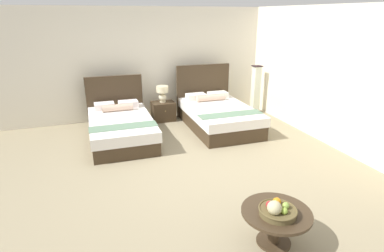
# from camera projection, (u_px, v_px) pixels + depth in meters

# --- Properties ---
(ground_plane) EXTENTS (9.29, 9.91, 0.02)m
(ground_plane) POSITION_uv_depth(u_px,v_px,m) (199.00, 167.00, 5.41)
(ground_plane) COLOR gray
(wall_back) EXTENTS (9.29, 0.12, 2.66)m
(wall_back) POSITION_uv_depth(u_px,v_px,m) (155.00, 63.00, 7.76)
(wall_back) COLOR white
(wall_back) RESTS_ON ground
(wall_side_right) EXTENTS (0.12, 5.51, 2.66)m
(wall_side_right) POSITION_uv_depth(u_px,v_px,m) (327.00, 76.00, 6.19)
(wall_side_right) COLOR #F0E5CD
(wall_side_right) RESTS_ON ground
(bed_near_window) EXTENTS (1.30, 2.18, 1.16)m
(bed_near_window) POSITION_uv_depth(u_px,v_px,m) (121.00, 126.00, 6.53)
(bed_near_window) COLOR #3D2E1E
(bed_near_window) RESTS_ON ground
(bed_near_corner) EXTENTS (1.40, 2.20, 1.30)m
(bed_near_corner) POSITION_uv_depth(u_px,v_px,m) (218.00, 115.00, 7.21)
(bed_near_corner) COLOR #3D2E1E
(bed_near_corner) RESTS_ON ground
(nightstand) EXTENTS (0.55, 0.45, 0.46)m
(nightstand) POSITION_uv_depth(u_px,v_px,m) (163.00, 111.00, 7.68)
(nightstand) COLOR #3D2E1E
(nightstand) RESTS_ON ground
(table_lamp) EXTENTS (0.29, 0.29, 0.39)m
(table_lamp) POSITION_uv_depth(u_px,v_px,m) (162.00, 92.00, 7.54)
(table_lamp) COLOR beige
(table_lamp) RESTS_ON nightstand
(coffee_table) EXTENTS (0.78, 0.78, 0.43)m
(coffee_table) POSITION_uv_depth(u_px,v_px,m) (276.00, 219.00, 3.50)
(coffee_table) COLOR #3D2E1E
(coffee_table) RESTS_ON ground
(fruit_bowl) EXTENTS (0.42, 0.42, 0.21)m
(fruit_bowl) POSITION_uv_depth(u_px,v_px,m) (277.00, 210.00, 3.37)
(fruit_bowl) COLOR brown
(fruit_bowl) RESTS_ON coffee_table
(floor_lamp_corner) EXTENTS (0.22, 0.22, 1.25)m
(floor_lamp_corner) POSITION_uv_depth(u_px,v_px,m) (256.00, 90.00, 8.15)
(floor_lamp_corner) COLOR #2C1D21
(floor_lamp_corner) RESTS_ON ground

